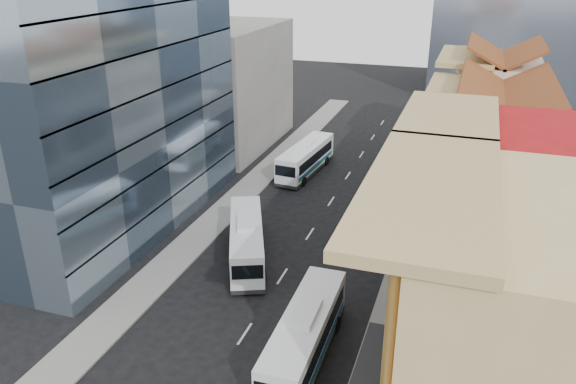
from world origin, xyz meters
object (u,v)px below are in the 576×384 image
(shophouse_tan, at_px, (503,326))
(office_tower, at_px, (89,44))
(bus_left_far, at_px, (306,158))
(bus_right, at_px, (305,335))
(bus_left_near, at_px, (247,240))

(shophouse_tan, bearing_deg, office_tower, 155.70)
(bus_left_far, bearing_deg, bus_right, -67.85)
(bus_left_far, bearing_deg, office_tower, -122.16)
(office_tower, distance_m, bus_left_far, 24.55)
(office_tower, xyz_separation_m, bus_left_far, (12.55, 16.36, -13.31))
(shophouse_tan, xyz_separation_m, bus_left_near, (-17.33, 11.47, -4.34))
(shophouse_tan, height_order, office_tower, office_tower)
(bus_left_near, relative_size, bus_left_far, 0.98)
(bus_left_far, bearing_deg, shophouse_tan, -53.38)
(bus_left_near, bearing_deg, bus_right, -74.96)
(bus_right, bearing_deg, shophouse_tan, -12.11)
(office_tower, bearing_deg, bus_left_far, 52.51)
(office_tower, relative_size, bus_left_near, 2.90)
(office_tower, bearing_deg, bus_right, -29.63)
(bus_left_near, relative_size, bus_right, 0.99)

